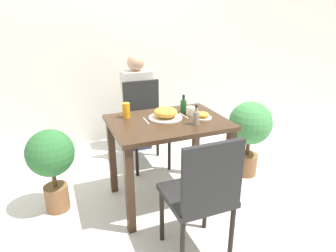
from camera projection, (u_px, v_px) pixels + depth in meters
ground_plane at (168, 198)px, 2.77m from camera, size 16.00×16.00×0.00m
wall_back at (119, 39)px, 3.67m from camera, size 8.00×0.05×2.60m
dining_table at (168, 135)px, 2.54m from camera, size 0.96×0.71×0.76m
chair_near at (202, 193)px, 1.91m from camera, size 0.42×0.42×0.92m
chair_far at (145, 119)px, 3.24m from camera, size 0.42×0.42×0.92m
food_plate at (165, 113)px, 2.53m from camera, size 0.29×0.29×0.10m
side_plate at (203, 116)px, 2.53m from camera, size 0.15×0.15×0.06m
drink_cup at (191, 111)px, 2.62m from camera, size 0.08×0.08×0.07m
juice_glass at (126, 110)px, 2.54m from camera, size 0.06×0.06×0.13m
sauce_bottle at (196, 117)px, 2.38m from camera, size 0.05×0.05×0.17m
condiment_bottle at (183, 106)px, 2.67m from camera, size 0.05×0.05×0.17m
fork_utensil at (146, 121)px, 2.48m from camera, size 0.01×0.17×0.00m
spoon_utensil at (184, 116)px, 2.60m from camera, size 0.02×0.17×0.00m
potted_plant_left at (51, 159)px, 2.44m from camera, size 0.39×0.39×0.73m
potted_plant_right at (250, 128)px, 3.00m from camera, size 0.43×0.43×0.79m
person_figure at (137, 103)px, 3.59m from camera, size 0.34×0.22×1.17m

